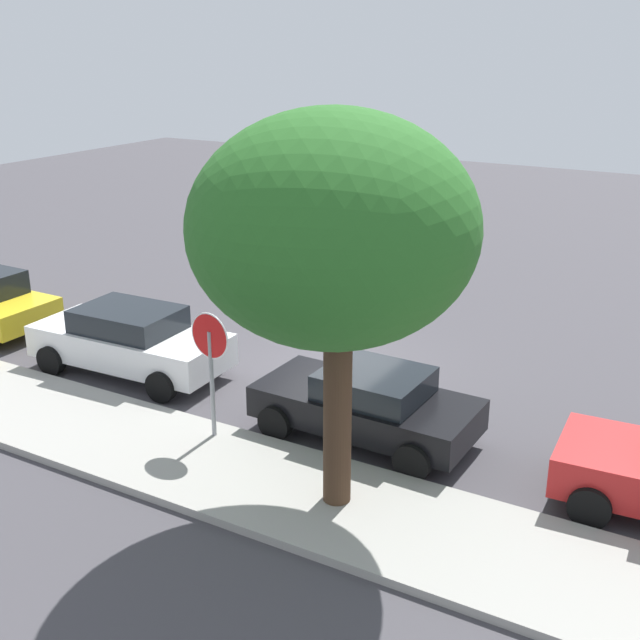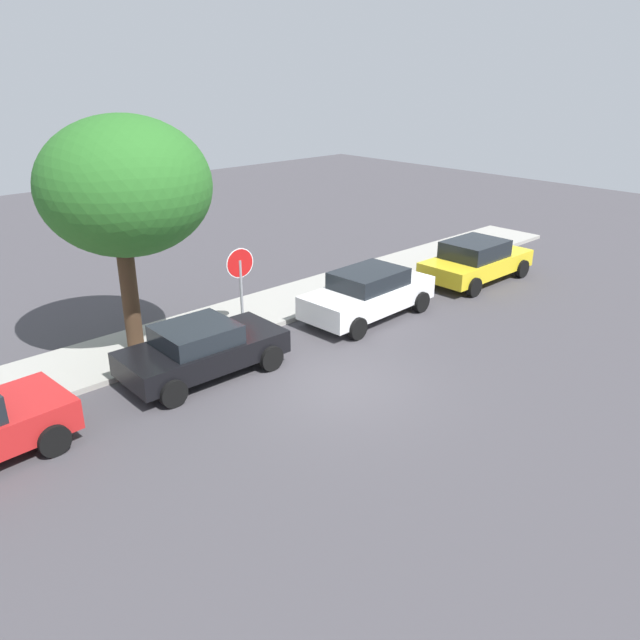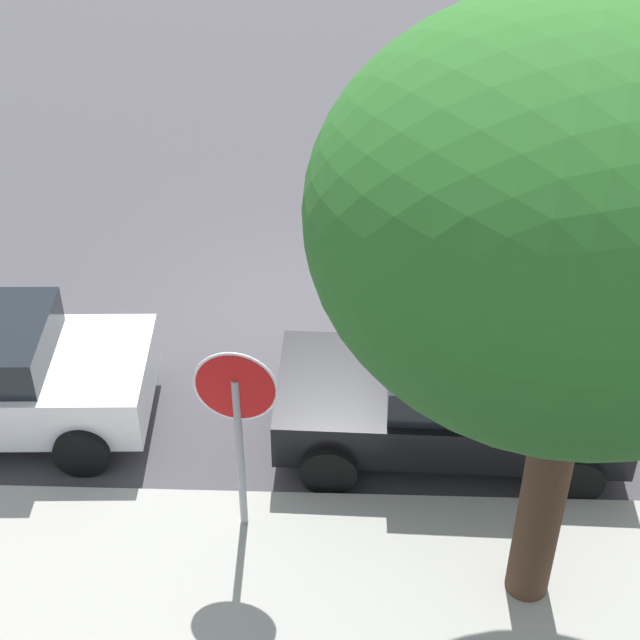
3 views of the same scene
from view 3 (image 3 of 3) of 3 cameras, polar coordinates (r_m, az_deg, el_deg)
The scene contains 5 objects.
ground_plane at distance 13.74m, azimuth -1.72°, elevation 0.40°, with size 60.00×60.00×0.00m, color #423F44.
sidewalk_curb at distance 10.22m, azimuth -3.31°, elevation -15.36°, with size 32.00×2.52×0.14m, color #9E9B93.
stop_sign at distance 9.62m, azimuth -4.84°, elevation -5.42°, with size 0.83×0.10×2.44m.
parked_car_black at distance 11.41m, azimuth 7.72°, elevation -4.38°, with size 4.00×2.07×1.33m.
street_tree_near_corner at distance 7.68m, azimuth 14.44°, elevation 5.77°, with size 4.09×4.09×6.00m.
Camera 3 is at (-0.78, 11.07, 8.10)m, focal length 55.00 mm.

